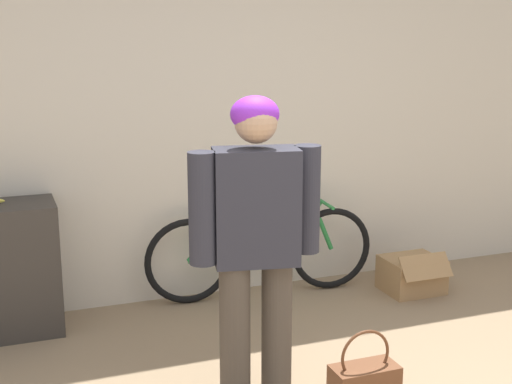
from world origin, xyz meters
name	(u,v)px	position (x,y,z in m)	size (l,w,h in m)	color
wall_back	(201,112)	(0.00, 2.54, 1.30)	(8.00, 0.07, 2.60)	beige
person	(256,233)	(-0.20, 0.94, 0.90)	(0.66, 0.29, 1.55)	#4C4238
bicycle	(261,251)	(0.36, 2.33, 0.33)	(1.65, 0.46, 0.67)	black
handbag	(364,380)	(0.33, 0.78, 0.11)	(0.34, 0.17, 0.38)	brown
cardboard_box	(412,274)	(1.41, 2.02, 0.13)	(0.40, 0.40, 0.31)	#A87F51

